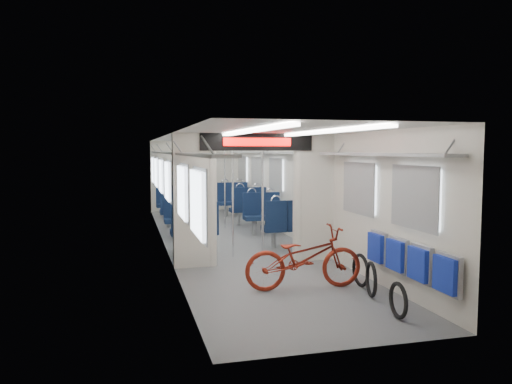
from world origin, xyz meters
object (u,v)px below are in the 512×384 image
seat_bay_near_left (189,219)px  seat_bay_far_left (175,203)px  bike_hoop_b (371,281)px  bike_hoop_c (361,272)px  bike_hoop_a (398,302)px  stanchion_near_left (233,196)px  flip_bench (408,259)px  seat_bay_near_right (273,216)px  seat_bay_far_right (240,201)px  stanchion_near_right (263,196)px  stanchion_far_right (225,184)px  bicycle (304,258)px  stanchion_far_left (203,185)px

seat_bay_near_left → seat_bay_far_left: size_ratio=1.05×
bike_hoop_b → seat_bay_near_left: (-1.94, 4.50, 0.33)m
bike_hoop_c → bike_hoop_a: bearing=-98.1°
bike_hoop_a → stanchion_near_left: bearing=107.0°
bike_hoop_a → flip_bench: bearing=50.0°
bike_hoop_b → seat_bay_near_right: seat_bay_near_right is taller
flip_bench → seat_bay_far_right: bearing=92.9°
seat_bay_near_right → stanchion_near_right: bearing=-113.2°
stanchion_near_left → stanchion_near_right: (0.55, -0.10, 0.00)m
bike_hoop_c → seat_bay_near_left: size_ratio=0.23×
flip_bench → seat_bay_near_right: seat_bay_near_right is taller
bike_hoop_c → bike_hoop_b: bearing=-100.7°
flip_bench → stanchion_far_right: (-1.12, 6.80, 0.57)m
bike_hoop_a → bicycle: bearing=113.4°
seat_bay_near_left → stanchion_near_right: size_ratio=0.92×
flip_bench → stanchion_far_left: stanchion_far_left is taller
stanchion_near_left → flip_bench: bearing=-64.0°
bicycle → seat_bay_far_left: bearing=11.7°
seat_bay_far_right → seat_bay_near_right: bearing=-90.0°
bike_hoop_c → stanchion_far_left: bearing=105.4°
seat_bay_far_right → stanchion_far_left: size_ratio=0.96×
seat_bay_far_left → stanchion_far_left: 1.94m
bike_hoop_b → stanchion_far_left: stanchion_far_left is taller
flip_bench → stanchion_far_left: bearing=105.5°
bike_hoop_a → stanchion_near_right: stanchion_near_right is taller
bicycle → stanchion_near_left: size_ratio=0.76×
flip_bench → bike_hoop_a: bearing=-130.0°
bike_hoop_b → seat_bay_near_right: (-0.07, 4.48, 0.32)m
bike_hoop_a → seat_bay_far_left: size_ratio=0.22×
bicycle → seat_bay_near_right: seat_bay_near_right is taller
bike_hoop_c → seat_bay_far_left: seat_bay_far_left is taller
bike_hoop_c → seat_bay_near_left: bearing=117.1°
seat_bay_near_left → stanchion_far_left: 1.72m
flip_bench → bike_hoop_c: size_ratio=4.20×
bike_hoop_c → stanchion_far_right: (-0.88, 5.94, 0.93)m
bike_hoop_c → seat_bay_far_right: (-0.17, 7.30, 0.34)m
bike_hoop_b → bike_hoop_c: (0.10, 0.52, -0.00)m
stanchion_near_left → stanchion_far_right: (0.51, 3.44, 0.00)m
bike_hoop_a → seat_bay_near_right: (0.03, 5.36, 0.35)m
bike_hoop_b → stanchion_near_left: size_ratio=0.22×
stanchion_far_left → seat_bay_near_left: bearing=-109.2°
bicycle → stanchion_near_left: bearing=15.0°
bike_hoop_b → stanchion_far_right: bearing=96.9°
stanchion_near_right → stanchion_far_right: same height
seat_bay_near_left → seat_bay_near_right: seat_bay_near_left is taller
bike_hoop_b → bike_hoop_c: 0.53m
stanchion_near_right → flip_bench: bearing=-71.5°
seat_bay_near_left → stanchion_near_left: bearing=-66.3°
seat_bay_near_left → stanchion_near_left: stanchion_near_left is taller
stanchion_far_left → bike_hoop_c: bearing=-74.6°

